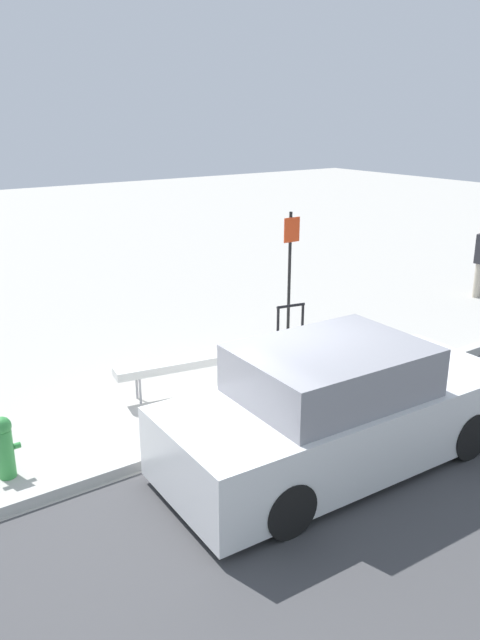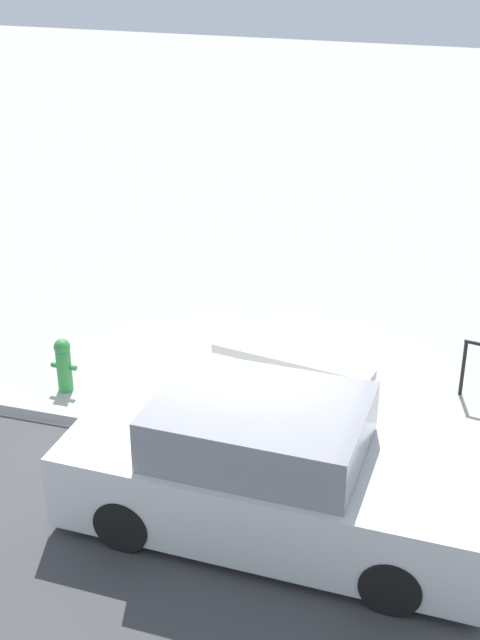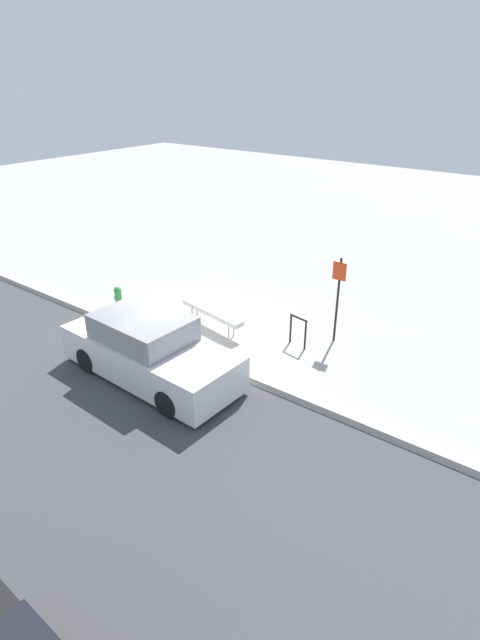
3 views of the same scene
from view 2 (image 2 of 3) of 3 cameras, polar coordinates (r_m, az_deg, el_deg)
ground_plane at (r=10.86m, az=0.16°, el=-8.33°), size 60.00×60.00×0.00m
curb at (r=10.82m, az=0.16°, el=-8.05°), size 60.00×0.20×0.13m
bench at (r=11.79m, az=3.34°, el=-2.65°), size 2.26×0.69×0.54m
fire_hydrant at (r=12.08m, az=-11.22°, el=-2.73°), size 0.36×0.22×0.77m
parked_car_near at (r=9.33m, az=2.03°, el=-9.82°), size 4.48×1.89×1.52m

